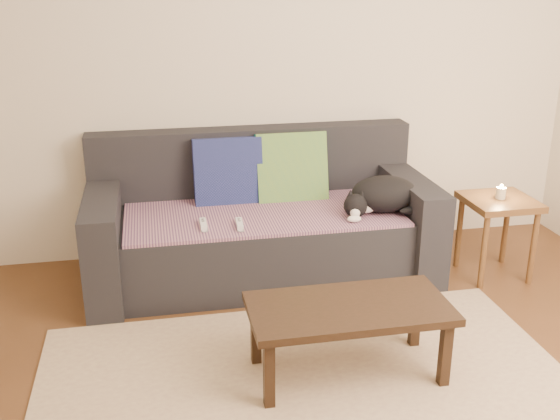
{
  "coord_description": "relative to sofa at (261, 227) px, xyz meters",
  "views": [
    {
      "loc": [
        -0.64,
        -2.21,
        1.81
      ],
      "look_at": [
        0.05,
        1.2,
        0.55
      ],
      "focal_mm": 42.0,
      "sensor_mm": 36.0,
      "label": 1
    }
  ],
  "objects": [
    {
      "name": "back_wall",
      "position": [
        0.0,
        0.43,
        0.99
      ],
      "size": [
        4.5,
        0.04,
        2.6
      ],
      "primitive_type": "cube",
      "color": "beige",
      "rests_on": "ground"
    },
    {
      "name": "sofa",
      "position": [
        0.0,
        0.0,
        0.0
      ],
      "size": [
        2.1,
        0.94,
        0.87
      ],
      "color": "#232328",
      "rests_on": "ground"
    },
    {
      "name": "throw_blanket",
      "position": [
        0.0,
        -0.09,
        0.12
      ],
      "size": [
        1.66,
        0.74,
        0.02
      ],
      "primitive_type": "cube",
      "color": "#462B51",
      "rests_on": "sofa"
    },
    {
      "name": "cushion_navy",
      "position": [
        -0.18,
        0.17,
        0.32
      ],
      "size": [
        0.43,
        0.18,
        0.44
      ],
      "primitive_type": "cube",
      "rotation": [
        -0.17,
        0.0,
        0.0
      ],
      "color": "#101C46",
      "rests_on": "throw_blanket"
    },
    {
      "name": "cushion_green",
      "position": [
        0.23,
        0.17,
        0.32
      ],
      "size": [
        0.46,
        0.22,
        0.47
      ],
      "primitive_type": "cube",
      "rotation": [
        -0.24,
        0.0,
        0.0
      ],
      "color": "#0E5D56",
      "rests_on": "throw_blanket"
    },
    {
      "name": "cat",
      "position": [
        0.71,
        -0.22,
        0.23
      ],
      "size": [
        0.53,
        0.39,
        0.22
      ],
      "rotation": [
        0.0,
        0.0,
        -0.23
      ],
      "color": "black",
      "rests_on": "throw_blanket"
    },
    {
      "name": "wii_remote_a",
      "position": [
        -0.38,
        -0.27,
        0.15
      ],
      "size": [
        0.04,
        0.15,
        0.03
      ],
      "primitive_type": "cube",
      "rotation": [
        0.0,
        0.0,
        1.55
      ],
      "color": "white",
      "rests_on": "throw_blanket"
    },
    {
      "name": "wii_remote_b",
      "position": [
        -0.17,
        -0.3,
        0.15
      ],
      "size": [
        0.04,
        0.15,
        0.03
      ],
      "primitive_type": "cube",
      "rotation": [
        0.0,
        0.0,
        1.51
      ],
      "color": "white",
      "rests_on": "throw_blanket"
    },
    {
      "name": "side_table",
      "position": [
        1.44,
        -0.33,
        0.11
      ],
      "size": [
        0.41,
        0.41,
        0.51
      ],
      "color": "brown",
      "rests_on": "ground"
    },
    {
      "name": "candle",
      "position": [
        1.44,
        -0.33,
        0.24
      ],
      "size": [
        0.06,
        0.06,
        0.09
      ],
      "color": "beige",
      "rests_on": "side_table"
    },
    {
      "name": "rug",
      "position": [
        0.0,
        -1.42,
        -0.3
      ],
      "size": [
        2.5,
        1.8,
        0.01
      ],
      "primitive_type": "cube",
      "color": "tan",
      "rests_on": "ground"
    },
    {
      "name": "coffee_table",
      "position": [
        0.21,
        -1.21,
        0.02
      ],
      "size": [
        0.93,
        0.47,
        0.37
      ],
      "color": "black",
      "rests_on": "rug"
    }
  ]
}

